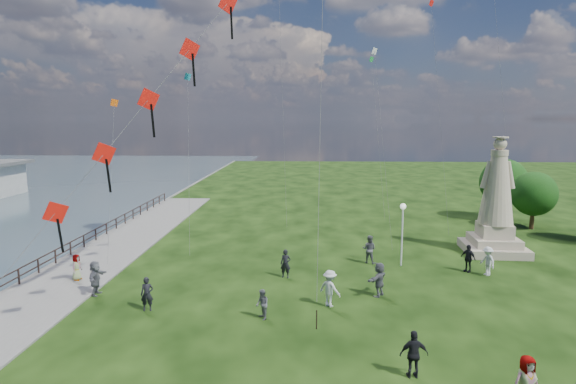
{
  "coord_description": "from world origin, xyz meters",
  "views": [
    {
      "loc": [
        0.07,
        -17.56,
        9.39
      ],
      "look_at": [
        -1.0,
        8.0,
        5.5
      ],
      "focal_mm": 30.0,
      "sensor_mm": 36.0,
      "label": 1
    }
  ],
  "objects_px": {
    "person_10": "(77,269)",
    "statue": "(496,210)",
    "person_8": "(488,261)",
    "person_9": "(468,258)",
    "person_1": "(262,304)",
    "person_2": "(330,288)",
    "lamppost": "(403,221)",
    "person_0": "(147,294)",
    "person_7": "(369,249)",
    "person_6": "(286,264)",
    "person_5": "(96,278)",
    "person_3": "(414,354)",
    "person_4": "(526,383)",
    "person_11": "(379,279)"
  },
  "relations": [
    {
      "from": "person_0",
      "to": "person_10",
      "type": "xyz_separation_m",
      "value": [
        -5.52,
        4.07,
        -0.08
      ]
    },
    {
      "from": "person_7",
      "to": "person_8",
      "type": "distance_m",
      "value": 7.2
    },
    {
      "from": "person_1",
      "to": "person_10",
      "type": "height_order",
      "value": "person_10"
    },
    {
      "from": "person_10",
      "to": "lamppost",
      "type": "bearing_deg",
      "value": -71.75
    },
    {
      "from": "person_0",
      "to": "person_6",
      "type": "xyz_separation_m",
      "value": [
        6.6,
        5.29,
        0.01
      ]
    },
    {
      "from": "lamppost",
      "to": "person_1",
      "type": "xyz_separation_m",
      "value": [
        -8.18,
        -8.76,
        -2.22
      ]
    },
    {
      "from": "person_2",
      "to": "lamppost",
      "type": "bearing_deg",
      "value": -86.88
    },
    {
      "from": "person_2",
      "to": "person_8",
      "type": "relative_size",
      "value": 1.06
    },
    {
      "from": "lamppost",
      "to": "person_5",
      "type": "bearing_deg",
      "value": -161.18
    },
    {
      "from": "person_7",
      "to": "person_8",
      "type": "relative_size",
      "value": 1.05
    },
    {
      "from": "person_1",
      "to": "person_8",
      "type": "height_order",
      "value": "person_8"
    },
    {
      "from": "person_4",
      "to": "person_6",
      "type": "height_order",
      "value": "person_4"
    },
    {
      "from": "person_9",
      "to": "person_10",
      "type": "xyz_separation_m",
      "value": [
        -23.37,
        -2.82,
        -0.09
      ]
    },
    {
      "from": "person_5",
      "to": "person_7",
      "type": "height_order",
      "value": "person_5"
    },
    {
      "from": "lamppost",
      "to": "person_7",
      "type": "distance_m",
      "value": 2.88
    },
    {
      "from": "statue",
      "to": "person_3",
      "type": "distance_m",
      "value": 19.59
    },
    {
      "from": "person_2",
      "to": "person_1",
      "type": "bearing_deg",
      "value": 66.27
    },
    {
      "from": "person_8",
      "to": "person_9",
      "type": "height_order",
      "value": "person_8"
    },
    {
      "from": "person_6",
      "to": "person_5",
      "type": "bearing_deg",
      "value": -152.63
    },
    {
      "from": "person_5",
      "to": "person_10",
      "type": "distance_m",
      "value": 2.9
    },
    {
      "from": "lamppost",
      "to": "person_5",
      "type": "xyz_separation_m",
      "value": [
        -17.44,
        -5.94,
        -2.0
      ]
    },
    {
      "from": "person_0",
      "to": "person_4",
      "type": "height_order",
      "value": "person_4"
    },
    {
      "from": "person_8",
      "to": "person_11",
      "type": "xyz_separation_m",
      "value": [
        -7.06,
        -3.73,
        0.04
      ]
    },
    {
      "from": "person_2",
      "to": "person_8",
      "type": "height_order",
      "value": "person_2"
    },
    {
      "from": "person_0",
      "to": "person_6",
      "type": "relative_size",
      "value": 0.99
    },
    {
      "from": "person_9",
      "to": "person_10",
      "type": "relative_size",
      "value": 1.12
    },
    {
      "from": "person_2",
      "to": "person_6",
      "type": "distance_m",
      "value": 4.98
    },
    {
      "from": "statue",
      "to": "person_9",
      "type": "relative_size",
      "value": 4.77
    },
    {
      "from": "person_2",
      "to": "person_4",
      "type": "distance_m",
      "value": 10.41
    },
    {
      "from": "statue",
      "to": "person_5",
      "type": "distance_m",
      "value": 26.39
    },
    {
      "from": "person_8",
      "to": "person_1",
      "type": "bearing_deg",
      "value": -80.19
    },
    {
      "from": "person_1",
      "to": "person_6",
      "type": "height_order",
      "value": "person_6"
    },
    {
      "from": "person_4",
      "to": "person_5",
      "type": "bearing_deg",
      "value": 138.81
    },
    {
      "from": "person_10",
      "to": "statue",
      "type": "bearing_deg",
      "value": -67.72
    },
    {
      "from": "person_7",
      "to": "person_10",
      "type": "bearing_deg",
      "value": 36.86
    },
    {
      "from": "lamppost",
      "to": "person_10",
      "type": "bearing_deg",
      "value": -168.7
    },
    {
      "from": "person_1",
      "to": "person_9",
      "type": "height_order",
      "value": "person_9"
    },
    {
      "from": "person_1",
      "to": "person_7",
      "type": "bearing_deg",
      "value": 121.97
    },
    {
      "from": "lamppost",
      "to": "person_10",
      "type": "xyz_separation_m",
      "value": [
        -19.48,
        -3.89,
        -2.18
      ]
    },
    {
      "from": "person_1",
      "to": "person_2",
      "type": "xyz_separation_m",
      "value": [
        3.26,
        1.74,
        0.21
      ]
    },
    {
      "from": "person_6",
      "to": "person_11",
      "type": "bearing_deg",
      "value": -19.33
    },
    {
      "from": "person_0",
      "to": "person_1",
      "type": "height_order",
      "value": "person_0"
    },
    {
      "from": "person_2",
      "to": "person_3",
      "type": "height_order",
      "value": "person_2"
    },
    {
      "from": "person_1",
      "to": "person_2",
      "type": "height_order",
      "value": "person_2"
    },
    {
      "from": "person_2",
      "to": "person_6",
      "type": "relative_size",
      "value": 1.1
    },
    {
      "from": "person_4",
      "to": "person_7",
      "type": "distance_m",
      "value": 16.33
    },
    {
      "from": "person_3",
      "to": "person_11",
      "type": "distance_m",
      "value": 8.21
    },
    {
      "from": "person_0",
      "to": "person_2",
      "type": "height_order",
      "value": "person_2"
    },
    {
      "from": "person_0",
      "to": "person_4",
      "type": "relative_size",
      "value": 0.91
    },
    {
      "from": "statue",
      "to": "lamppost",
      "type": "xyz_separation_m",
      "value": [
        -7.15,
        -3.41,
        -0.15
      ]
    }
  ]
}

